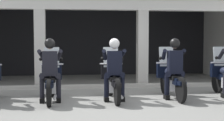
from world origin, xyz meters
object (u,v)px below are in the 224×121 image
at_px(motorcycle_left, 51,81).
at_px(police_officer_left, 50,65).
at_px(motorcycle_center, 113,80).
at_px(police_officer_right, 174,63).
at_px(police_officer_center, 114,64).
at_px(motorcycle_right, 171,79).

distance_m(motorcycle_left, police_officer_left, 0.52).
bearing_deg(motorcycle_center, police_officer_left, -176.37).
bearing_deg(police_officer_right, police_officer_center, 179.66).
bearing_deg(police_officer_left, police_officer_center, -6.37).
bearing_deg(motorcycle_center, motorcycle_right, -1.76).
bearing_deg(motorcycle_left, police_officer_left, -95.21).
bearing_deg(police_officer_right, motorcycle_left, 172.14).
bearing_deg(police_officer_left, motorcycle_center, 3.81).
distance_m(motorcycle_center, motorcycle_right, 1.59).
xyz_separation_m(police_officer_left, motorcycle_center, (1.59, 0.24, -0.44)).
bearing_deg(motorcycle_right, police_officer_left, -177.63).
distance_m(motorcycle_right, police_officer_right, 0.52).
bearing_deg(police_officer_left, police_officer_right, -3.97).
relative_size(police_officer_left, police_officer_right, 1.00).
bearing_deg(motorcycle_center, motorcycle_left, 173.45).
relative_size(police_officer_center, motorcycle_right, 0.78).
bearing_deg(police_officer_left, motorcycle_left, 84.79).
xyz_separation_m(motorcycle_left, police_officer_left, (-0.00, -0.28, 0.44)).
bearing_deg(police_officer_right, motorcycle_center, 169.43).
xyz_separation_m(police_officer_center, police_officer_right, (1.58, 0.09, 0.00)).
relative_size(police_officer_left, police_officer_center, 1.00).
bearing_deg(motorcycle_right, motorcycle_center, 179.66).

